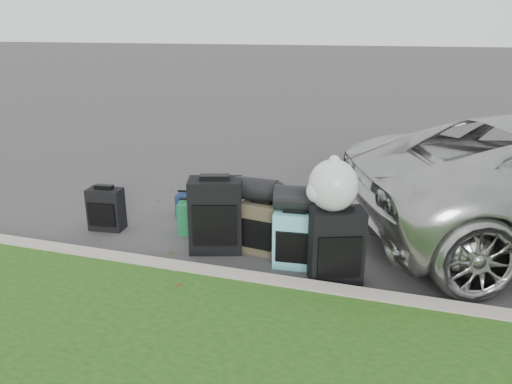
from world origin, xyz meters
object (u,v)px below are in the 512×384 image
(tote_navy, at_px, (188,205))
(suitcase_small_black, at_px, (106,209))
(suitcase_olive, at_px, (262,228))
(suitcase_large_black_right, at_px, (336,246))
(suitcase_large_black_left, at_px, (216,215))
(tote_green, at_px, (193,217))
(suitcase_teal, at_px, (294,240))

(tote_navy, bearing_deg, suitcase_small_black, -142.26)
(suitcase_olive, height_order, suitcase_large_black_right, suitcase_large_black_right)
(suitcase_large_black_left, bearing_deg, suitcase_small_black, 156.04)
(suitcase_large_black_left, relative_size, suitcase_large_black_right, 1.10)
(suitcase_olive, relative_size, tote_green, 1.51)
(suitcase_large_black_right, bearing_deg, suitcase_small_black, 149.28)
(suitcase_large_black_left, relative_size, tote_navy, 2.83)
(tote_green, height_order, tote_navy, tote_green)
(suitcase_small_black, distance_m, tote_navy, 1.03)
(suitcase_small_black, relative_size, suitcase_teal, 0.87)
(suitcase_olive, distance_m, suitcase_large_black_right, 0.97)
(suitcase_large_black_left, distance_m, tote_green, 0.63)
(tote_navy, bearing_deg, suitcase_olive, -38.31)
(suitcase_small_black, relative_size, suitcase_large_black_left, 0.63)
(suitcase_large_black_left, bearing_deg, tote_green, 121.95)
(suitcase_large_black_left, height_order, tote_green, suitcase_large_black_left)
(suitcase_olive, distance_m, suitcase_teal, 0.47)
(suitcase_small_black, height_order, tote_navy, suitcase_small_black)
(suitcase_small_black, distance_m, suitcase_large_black_left, 1.50)
(suitcase_large_black_left, distance_m, suitcase_olive, 0.51)
(suitcase_small_black, relative_size, suitcase_olive, 0.89)
(suitcase_large_black_right, height_order, tote_navy, suitcase_large_black_right)
(suitcase_teal, height_order, tote_green, suitcase_teal)
(suitcase_small_black, xyz_separation_m, tote_green, (1.04, 0.22, -0.07))
(suitcase_small_black, bearing_deg, tote_navy, 37.56)
(suitcase_small_black, bearing_deg, tote_green, 5.42)
(suitcase_large_black_left, height_order, tote_navy, suitcase_large_black_left)
(suitcase_teal, height_order, tote_navy, suitcase_teal)
(tote_green, bearing_deg, suitcase_olive, -31.98)
(suitcase_large_black_right, distance_m, tote_navy, 2.43)
(suitcase_olive, distance_m, tote_green, 0.98)
(tote_green, bearing_deg, suitcase_teal, -35.78)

